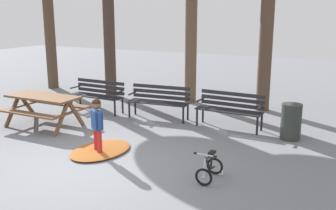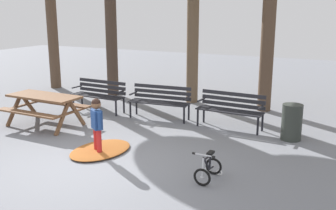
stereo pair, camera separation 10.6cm
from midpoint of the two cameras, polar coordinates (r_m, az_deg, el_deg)
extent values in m
plane|color=slate|center=(7.58, -11.61, -8.41)|extent=(36.00, 36.00, 0.00)
cube|color=brown|center=(10.07, -17.04, 1.20)|extent=(1.82, 0.80, 0.05)
cube|color=brown|center=(9.76, -19.17, -1.10)|extent=(1.81, 0.28, 0.04)
cube|color=brown|center=(10.52, -14.84, 0.24)|extent=(1.81, 0.28, 0.04)
cube|color=brown|center=(10.54, -20.87, -0.69)|extent=(0.07, 0.57, 0.76)
cube|color=brown|center=(10.87, -18.92, -0.11)|extent=(0.07, 0.57, 0.76)
cube|color=brown|center=(10.69, -19.91, -0.07)|extent=(0.11, 1.10, 0.04)
cube|color=brown|center=(9.45, -14.56, -1.82)|extent=(0.07, 0.57, 0.76)
cube|color=brown|center=(9.81, -12.61, -1.14)|extent=(0.07, 0.57, 0.76)
cube|color=brown|center=(9.62, -13.59, -1.11)|extent=(0.11, 1.10, 0.04)
cube|color=#232328|center=(11.36, -9.23, 1.47)|extent=(1.60, 0.15, 0.03)
cube|color=#232328|center=(11.27, -9.61, 1.35)|extent=(1.60, 0.15, 0.03)
cube|color=#232328|center=(11.18, -10.00, 1.24)|extent=(1.60, 0.15, 0.03)
cube|color=#232328|center=(11.09, -10.39, 1.12)|extent=(1.60, 0.15, 0.03)
cube|color=#232328|center=(11.37, -9.13, 2.00)|extent=(1.60, 0.13, 0.09)
cube|color=#232328|center=(11.34, -9.15, 2.66)|extent=(1.60, 0.13, 0.09)
cube|color=#232328|center=(11.32, -9.18, 3.32)|extent=(1.60, 0.13, 0.09)
cylinder|color=black|center=(10.70, -7.17, -0.43)|extent=(0.05, 0.05, 0.44)
cylinder|color=black|center=(10.98, -6.06, -0.03)|extent=(0.05, 0.05, 0.44)
cube|color=black|center=(10.75, -6.66, 1.84)|extent=(0.06, 0.40, 0.03)
cylinder|color=black|center=(11.64, -13.13, 0.47)|extent=(0.05, 0.05, 0.44)
cylinder|color=black|center=(11.90, -11.97, 0.82)|extent=(0.05, 0.05, 0.44)
cube|color=black|center=(11.68, -12.64, 2.55)|extent=(0.06, 0.40, 0.03)
cube|color=#232328|center=(10.45, -0.63, 0.58)|extent=(1.60, 0.19, 0.03)
cube|color=#232328|center=(10.34, -0.88, 0.43)|extent=(1.60, 0.19, 0.03)
cube|color=#232328|center=(10.24, -1.15, 0.29)|extent=(1.60, 0.19, 0.03)
cube|color=#232328|center=(10.13, -1.41, 0.14)|extent=(1.60, 0.19, 0.03)
cube|color=#232328|center=(10.47, -0.55, 1.15)|extent=(1.60, 0.16, 0.09)
cube|color=#232328|center=(10.44, -0.55, 1.87)|extent=(1.60, 0.16, 0.09)
cube|color=#232328|center=(10.41, -0.55, 2.59)|extent=(1.60, 0.16, 0.09)
cylinder|color=black|center=(9.94, 2.62, -1.45)|extent=(0.05, 0.05, 0.44)
cylinder|color=black|center=(10.27, 3.28, -0.96)|extent=(0.05, 0.05, 0.44)
cube|color=black|center=(10.01, 2.98, 1.02)|extent=(0.07, 0.40, 0.03)
cylinder|color=black|center=(10.51, -5.12, -0.64)|extent=(0.05, 0.05, 0.44)
cylinder|color=black|center=(10.82, -4.25, -0.20)|extent=(0.05, 0.05, 0.44)
cube|color=black|center=(10.58, -4.72, 1.69)|extent=(0.07, 0.40, 0.03)
cube|color=#232328|center=(9.74, 9.46, -0.60)|extent=(1.60, 0.15, 0.03)
cube|color=#232328|center=(9.63, 9.21, -0.76)|extent=(1.60, 0.15, 0.03)
cube|color=#232328|center=(9.52, 8.96, -0.92)|extent=(1.60, 0.15, 0.03)
cube|color=#232328|center=(9.41, 8.71, -1.08)|extent=(1.60, 0.15, 0.03)
cube|color=#232328|center=(9.75, 9.56, 0.02)|extent=(1.60, 0.13, 0.09)
cube|color=#232328|center=(9.72, 9.59, 0.78)|extent=(1.60, 0.13, 0.09)
cube|color=#232328|center=(9.69, 9.63, 1.55)|extent=(1.60, 0.13, 0.09)
cylinder|color=black|center=(9.27, 13.04, -2.93)|extent=(0.05, 0.05, 0.44)
cylinder|color=black|center=(9.60, 13.66, -2.38)|extent=(0.05, 0.05, 0.44)
cube|color=black|center=(9.33, 13.49, -0.30)|extent=(0.06, 0.40, 0.03)
cylinder|color=black|center=(9.76, 4.59, -1.76)|extent=(0.05, 0.05, 0.44)
cylinder|color=black|center=(10.08, 5.45, -1.28)|extent=(0.05, 0.05, 0.44)
cube|color=black|center=(9.82, 5.07, 0.74)|extent=(0.06, 0.40, 0.03)
cylinder|color=red|center=(7.93, -9.45, -5.33)|extent=(0.10, 0.10, 0.52)
cube|color=black|center=(8.01, -9.38, -6.87)|extent=(0.17, 0.18, 0.06)
cylinder|color=red|center=(8.09, -9.86, -4.95)|extent=(0.10, 0.10, 0.52)
cube|color=black|center=(8.17, -9.80, -6.47)|extent=(0.17, 0.18, 0.06)
cube|color=navy|center=(7.88, -9.79, -2.05)|extent=(0.31, 0.28, 0.38)
sphere|color=brown|center=(7.80, -9.88, 0.07)|extent=(0.19, 0.19, 0.19)
sphere|color=black|center=(7.80, -9.89, 0.28)|extent=(0.18, 0.18, 0.18)
cylinder|color=navy|center=(7.71, -9.37, -2.29)|extent=(0.08, 0.08, 0.36)
cylinder|color=navy|center=(8.04, -10.19, -1.66)|extent=(0.08, 0.08, 0.36)
torus|color=black|center=(6.59, 5.36, -10.26)|extent=(0.30, 0.05, 0.30)
cylinder|color=silver|center=(6.59, 5.36, -10.26)|extent=(0.05, 0.04, 0.04)
torus|color=black|center=(7.04, 6.97, -8.69)|extent=(0.30, 0.05, 0.30)
cylinder|color=silver|center=(7.04, 6.97, -8.69)|extent=(0.05, 0.04, 0.04)
torus|color=white|center=(7.04, 7.80, -9.55)|extent=(0.11, 0.03, 0.11)
torus|color=white|center=(7.11, 6.11, -9.26)|extent=(0.11, 0.03, 0.11)
cylinder|color=black|center=(6.68, 5.98, -8.35)|extent=(0.04, 0.31, 0.32)
cylinder|color=black|center=(6.83, 6.48, -8.05)|extent=(0.04, 0.08, 0.27)
cylinder|color=black|center=(6.95, 6.68, -8.90)|extent=(0.03, 0.20, 0.05)
cylinder|color=silver|center=(6.55, 5.46, -8.91)|extent=(0.03, 0.07, 0.32)
cylinder|color=black|center=(6.66, 6.07, -7.50)|extent=(0.04, 0.32, 0.05)
cube|color=black|center=(6.79, 6.57, -6.82)|extent=(0.09, 0.17, 0.04)
cylinder|color=silver|center=(6.49, 5.57, -7.14)|extent=(0.34, 0.03, 0.02)
cylinder|color=black|center=(6.43, 6.99, -7.37)|extent=(0.05, 0.04, 0.04)
cylinder|color=black|center=(6.55, 4.18, -6.91)|extent=(0.05, 0.04, 0.04)
ellipsoid|color=#9E5623|center=(8.20, -9.24, -6.33)|extent=(1.16, 1.53, 0.07)
cylinder|color=#2D332D|center=(9.11, 17.60, -2.36)|extent=(0.44, 0.44, 0.79)
cylinder|color=brown|center=(14.78, -16.05, 10.88)|extent=(0.37, 0.37, 4.43)
cylinder|color=#423328|center=(13.10, -7.91, 10.85)|extent=(0.37, 0.37, 4.38)
cylinder|color=brown|center=(12.00, 3.80, 8.71)|extent=(0.35, 0.35, 3.55)
cylinder|color=brown|center=(11.27, 14.42, 10.36)|extent=(0.37, 0.37, 4.48)
camera|label=1|loc=(0.05, -89.63, 0.09)|focal=42.61mm
camera|label=2|loc=(0.05, 90.37, -0.09)|focal=42.61mm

